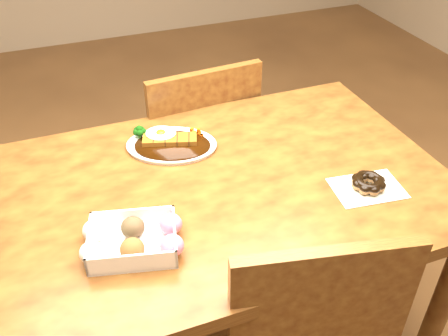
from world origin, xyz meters
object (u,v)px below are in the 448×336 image
object	(u,v)px
table	(222,211)
katsu_curry_plate	(170,143)
donut_box	(133,239)
pon_de_ring	(368,183)
chair_far	(194,153)

from	to	relation	value
table	katsu_curry_plate	bearing A→B (deg)	110.78
table	donut_box	distance (m)	0.33
table	pon_de_ring	world-z (taller)	pon_de_ring
donut_box	pon_de_ring	world-z (taller)	donut_box
donut_box	pon_de_ring	xyz separation A→B (m)	(0.61, -0.01, -0.01)
table	pon_de_ring	distance (m)	0.40
katsu_curry_plate	donut_box	world-z (taller)	donut_box
chair_far	donut_box	distance (m)	0.83
chair_far	pon_de_ring	world-z (taller)	chair_far
katsu_curry_plate	pon_de_ring	distance (m)	0.57
pon_de_ring	katsu_curry_plate	bearing A→B (deg)	139.00
table	pon_de_ring	size ratio (longest dim) A/B	6.18
katsu_curry_plate	pon_de_ring	bearing A→B (deg)	-41.00
chair_far	pon_de_ring	distance (m)	0.79
chair_far	donut_box	world-z (taller)	chair_far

